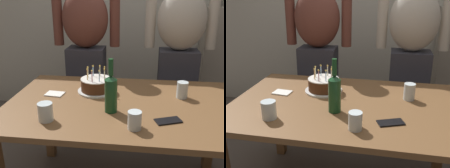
% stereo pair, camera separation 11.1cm
% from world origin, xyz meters
% --- Properties ---
extents(back_wall, '(5.20, 0.10, 2.60)m').
position_xyz_m(back_wall, '(0.00, 1.55, 1.30)').
color(back_wall, beige).
rests_on(back_wall, ground_plane).
extents(dining_table, '(1.50, 0.96, 0.74)m').
position_xyz_m(dining_table, '(0.00, 0.00, 0.64)').
color(dining_table, brown).
rests_on(dining_table, ground_plane).
extents(birthday_cake, '(0.26, 0.26, 0.18)m').
position_xyz_m(birthday_cake, '(-0.21, 0.17, 0.79)').
color(birthday_cake, white).
rests_on(birthday_cake, dining_table).
extents(water_glass_near, '(0.07, 0.07, 0.11)m').
position_xyz_m(water_glass_near, '(0.38, 0.13, 0.80)').
color(water_glass_near, silver).
rests_on(water_glass_near, dining_table).
extents(water_glass_far, '(0.08, 0.08, 0.10)m').
position_xyz_m(water_glass_far, '(-0.41, -0.29, 0.79)').
color(water_glass_far, silver).
rests_on(water_glass_far, dining_table).
extents(water_glass_side, '(0.07, 0.07, 0.10)m').
position_xyz_m(water_glass_side, '(0.09, -0.32, 0.79)').
color(water_glass_side, silver).
rests_on(water_glass_side, dining_table).
extents(wine_bottle, '(0.07, 0.07, 0.32)m').
position_xyz_m(wine_bottle, '(-0.06, -0.13, 0.86)').
color(wine_bottle, '#194723').
rests_on(wine_bottle, dining_table).
extents(cell_phone, '(0.16, 0.12, 0.01)m').
position_xyz_m(cell_phone, '(0.27, -0.22, 0.74)').
color(cell_phone, black).
rests_on(cell_phone, dining_table).
extents(napkin_stack, '(0.13, 0.10, 0.01)m').
position_xyz_m(napkin_stack, '(-0.48, 0.08, 0.74)').
color(napkin_stack, white).
rests_on(napkin_stack, dining_table).
extents(person_man_bearded, '(0.61, 0.27, 1.66)m').
position_xyz_m(person_man_bearded, '(-0.41, 0.78, 0.87)').
color(person_man_bearded, '#33333D').
rests_on(person_man_bearded, ground_plane).
extents(person_woman_cardigan, '(0.61, 0.27, 1.66)m').
position_xyz_m(person_woman_cardigan, '(0.42, 0.78, 0.87)').
color(person_woman_cardigan, '#33333D').
rests_on(person_woman_cardigan, ground_plane).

